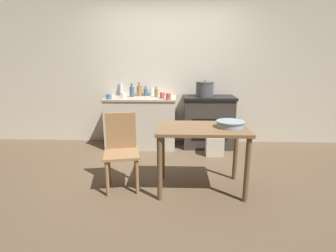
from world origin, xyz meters
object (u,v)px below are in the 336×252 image
object	(u,v)px
bottle_far_left	(156,93)
bottle_mid_left	(139,91)
cup_mid_right	(162,95)
stove	(208,122)
chair	(121,149)
cup_right	(109,97)
cup_end_right	(168,96)
bottle_center_right	(152,92)
bottle_center_left	(132,92)
bottle_center	(146,92)
bottle_left	(121,89)
cup_far_right	(123,95)
stock_pot	(205,89)
mixing_bowl_large	(230,124)
work_table	(202,137)
flour_sack	(215,146)

from	to	relation	value
bottle_far_left	bottle_mid_left	distance (m)	0.34
cup_mid_right	stove	bearing A→B (deg)	9.46
chair	cup_right	world-z (taller)	cup_right
cup_end_right	bottle_center_right	bearing A→B (deg)	124.69
bottle_center_left	bottle_center	bearing A→B (deg)	30.67
chair	bottle_center_right	bearing A→B (deg)	72.40
bottle_left	bottle_center_left	world-z (taller)	bottle_left
bottle_center	bottle_center_right	world-z (taller)	bottle_center_right
bottle_left	cup_right	size ratio (longest dim) A/B	3.38
chair	bottle_center_left	xyz separation A→B (m)	(-0.14, 1.66, 0.49)
cup_far_right	bottle_center_left	bearing A→B (deg)	58.55
bottle_far_left	bottle_center_right	distance (m)	0.19
bottle_left	bottle_center	distance (m)	0.45
stock_pot	bottle_mid_left	distance (m)	1.16
bottle_center_left	cup_mid_right	world-z (taller)	bottle_center_left
mixing_bowl_large	cup_far_right	bearing A→B (deg)	134.98
bottle_left	bottle_mid_left	world-z (taller)	bottle_left
stock_pot	bottle_far_left	distance (m)	0.84
stock_pot	mixing_bowl_large	distance (m)	1.64
cup_right	stove	bearing A→B (deg)	8.11
stove	bottle_far_left	distance (m)	1.04
work_table	bottle_far_left	size ratio (longest dim) A/B	5.53
stock_pot	stove	bearing A→B (deg)	14.33
bottle_center	cup_far_right	distance (m)	0.47
flour_sack	mixing_bowl_large	distance (m)	1.32
flour_sack	bottle_left	bearing A→B (deg)	156.75
bottle_center_right	stove	bearing A→B (deg)	-10.77
cup_end_right	stock_pot	bearing A→B (deg)	21.67
bottle_mid_left	bottle_center_left	bearing A→B (deg)	-141.83
stock_pot	bottle_far_left	bearing A→B (deg)	176.36
flour_sack	bottle_mid_left	distance (m)	1.65
cup_far_right	cup_end_right	distance (m)	0.78
flour_sack	bottle_center_right	size ratio (longest dim) A/B	1.62
mixing_bowl_large	bottle_mid_left	bearing A→B (deg)	125.53
bottle_far_left	stove	bearing A→B (deg)	-2.05
bottle_center	cup_right	size ratio (longest dim) A/B	2.03
bottle_far_left	cup_mid_right	bearing A→B (deg)	-55.88
stove	bottle_center_left	bearing A→B (deg)	177.30
work_table	cup_mid_right	bearing A→B (deg)	109.58
mixing_bowl_large	cup_mid_right	bearing A→B (deg)	119.59
cup_right	cup_far_right	distance (m)	0.25
stove	bottle_center	bearing A→B (deg)	169.94
bottle_center_right	cup_end_right	size ratio (longest dim) A/B	1.88
bottle_left	cup_end_right	world-z (taller)	bottle_left
stock_pot	bottle_left	size ratio (longest dim) A/B	1.05
bottle_far_left	cup_end_right	bearing A→B (deg)	-53.53
bottle_center_left	cup_end_right	bearing A→B (deg)	-26.58
bottle_left	flour_sack	bearing A→B (deg)	-23.25
work_table	cup_far_right	distance (m)	1.95
work_table	bottle_center_right	xyz separation A→B (m)	(-0.74, 1.83, 0.31)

